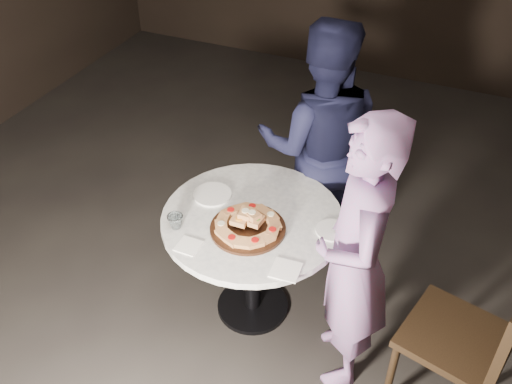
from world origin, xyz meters
TOP-DOWN VIEW (x-y plane):
  - floor at (0.00, 0.00)m, footprint 7.00×7.00m
  - table at (-0.03, 0.08)m, footprint 1.10×1.10m
  - serving_board at (-0.01, -0.02)m, footprint 0.47×0.47m
  - focaccia_pile at (-0.01, -0.02)m, footprint 0.35×0.36m
  - plate_left at (-0.30, 0.16)m, footprint 0.27×0.27m
  - plate_right at (0.40, 0.14)m, footprint 0.21×0.21m
  - water_glass at (-0.36, -0.15)m, footprint 0.11×0.11m
  - napkin_near at (-0.23, -0.26)m, footprint 0.12×0.12m
  - napkin_far at (0.28, -0.22)m, footprint 0.15×0.15m
  - chair_far at (0.15, 1.25)m, footprint 0.49×0.50m
  - chair_right at (1.20, -0.10)m, footprint 0.57×0.56m
  - diner_navy at (0.11, 0.79)m, footprint 0.93×0.81m
  - diner_teal at (0.57, -0.08)m, footprint 0.56×0.67m

SIDE VIEW (x-z plane):
  - floor at x=0.00m, z-range 0.00..0.00m
  - chair_far at x=0.15m, z-range 0.06..0.84m
  - chair_right at x=1.20m, z-range 0.08..1.05m
  - table at x=-0.03m, z-range 0.23..0.97m
  - napkin_near at x=-0.23m, z-range 0.74..0.74m
  - napkin_far at x=0.28m, z-range 0.74..0.74m
  - plate_right at x=0.40m, z-range 0.74..0.75m
  - plate_left at x=-0.30m, z-range 0.74..0.75m
  - serving_board at x=-0.01m, z-range 0.74..0.75m
  - water_glass at x=-0.36m, z-range 0.74..0.81m
  - focaccia_pile at x=-0.01m, z-range 0.73..0.83m
  - diner_teal at x=0.57m, z-range 0.00..1.58m
  - diner_navy at x=0.11m, z-range 0.00..1.60m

